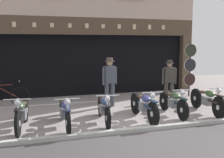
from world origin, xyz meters
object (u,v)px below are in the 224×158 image
Objects in this scene: advert_board_far at (1,54)px; leaning_bicycle at (4,96)px; motorcycle_center_left at (104,108)px; motorcycle_center at (144,105)px; motorcycle_left at (65,112)px; motorcycle_center_right at (173,102)px; advert_board_near at (34,51)px; motorcycle_far_left at (22,113)px; shopkeeper_center at (169,80)px; motorcycle_right at (207,100)px; salesman_left at (110,79)px; tyre_sign_pole at (190,65)px.

advert_board_far is 0.52× the size of leaning_bicycle.
motorcycle_center reaches higher than motorcycle_center_left.
motorcycle_left is at bearing 11.49° from motorcycle_center_left.
motorcycle_center_right is at bearing -170.57° from motorcycle_center_left.
advert_board_near is at bearing -80.84° from motorcycle_left.
shopkeeper_center is (5.21, 1.55, 0.46)m from motorcycle_far_left.
leaning_bicycle is at bearing -18.51° from motorcycle_right.
salesman_left is at bearing -33.44° from advert_board_far.
motorcycle_far_left reaches higher than motorcycle_center_left.
motorcycle_right is at bearing -173.11° from motorcycle_center_left.
motorcycle_far_left is 5.46m from shopkeeper_center.
leaning_bicycle reaches higher than motorcycle_center_left.
motorcycle_left is 4.95m from advert_board_far.
leaning_bicycle is (0.15, -1.29, -1.45)m from advert_board_far.
salesman_left is 3.60m from advert_board_near.
salesman_left is 0.76× the size of tyre_sign_pole.
motorcycle_left is at bearing -154.41° from tyre_sign_pole.
motorcycle_left is 0.90× the size of tyre_sign_pole.
advert_board_near is at bearing -55.19° from salesman_left.
motorcycle_far_left is at bearing 4.92° from motorcycle_center_left.
motorcycle_center_right reaches higher than motorcycle_center_left.
motorcycle_far_left is 2.22m from motorcycle_center_left.
advert_board_far is at bearing -15.59° from shopkeeper_center.
shopkeeper_center is at bearing -155.83° from motorcycle_far_left.
motorcycle_center_left is at bearing 6.89° from motorcycle_center_right.
advert_board_near is (-5.17, 4.28, 1.48)m from motorcycle_right.
motorcycle_right reaches higher than motorcycle_center.
shopkeeper_center is 5.50m from advert_board_near.
motorcycle_center_left is 2.28m from motorcycle_center_right.
motorcycle_center_left is (2.22, -0.08, -0.01)m from motorcycle_far_left.
motorcycle_center is at bearing -140.86° from tyre_sign_pole.
advert_board_near is 2.31m from leaning_bicycle.
motorcycle_left is 4.48m from shopkeeper_center.
motorcycle_center reaches higher than motorcycle_left.
motorcycle_center_left is at bearing 39.22° from leaning_bicycle.
motorcycle_far_left is at bearing -159.41° from tyre_sign_pole.
motorcycle_center_right is 2.17× the size of advert_board_far.
shopkeeper_center is at bearing -110.35° from motorcycle_center_right.
advert_board_far is at bearing -71.78° from motorcycle_far_left.
motorcycle_left is 4.57m from motorcycle_right.
tyre_sign_pole is at bearing -178.02° from salesman_left.
motorcycle_right is 1.20× the size of leaning_bicycle.
motorcycle_center_left is 4.84m from advert_board_near.
motorcycle_center_right is at bearing -172.26° from motorcycle_far_left.
motorcycle_center is at bearing -56.25° from advert_board_near.
motorcycle_far_left is at bearing 20.34° from salesman_left.
motorcycle_center_right is at bearing -168.46° from motorcycle_center.
motorcycle_right reaches higher than leaning_bicycle.
motorcycle_far_left is 3.45m from salesman_left.
motorcycle_center_right is at bearing 1.73° from motorcycle_right.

